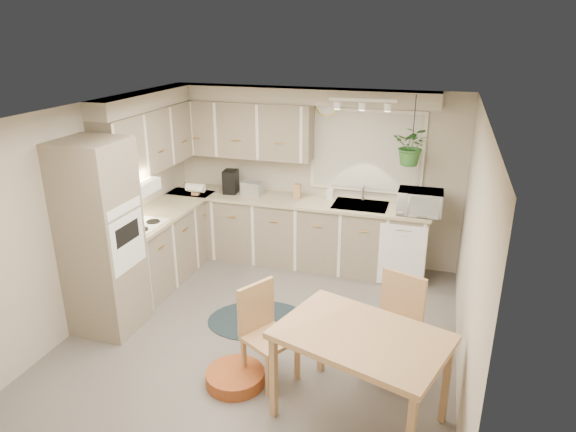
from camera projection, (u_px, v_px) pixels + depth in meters
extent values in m
plane|color=#5F5A54|center=(265.00, 332.00, 5.62)|extent=(4.20, 4.20, 0.00)
plane|color=white|center=(261.00, 111.00, 4.78)|extent=(4.20, 4.20, 0.00)
cube|color=#BAAF9A|center=(314.00, 176.00, 7.08)|extent=(4.00, 0.04, 2.40)
cube|color=#BAAF9A|center=(155.00, 346.00, 3.32)|extent=(4.00, 0.04, 2.40)
cube|color=#BAAF9A|center=(95.00, 211.00, 5.75)|extent=(0.04, 4.20, 2.40)
cube|color=#BAAF9A|center=(471.00, 254.00, 4.65)|extent=(0.04, 4.20, 2.40)
cube|color=gray|center=(165.00, 245.00, 6.71)|extent=(0.60, 1.85, 0.90)
cube|color=gray|center=(294.00, 232.00, 7.13)|extent=(3.60, 0.60, 0.90)
cube|color=#BCB089|center=(162.00, 211.00, 6.54)|extent=(0.64, 1.89, 0.04)
cube|color=#BCB089|center=(294.00, 200.00, 6.96)|extent=(3.64, 0.64, 0.04)
cube|color=gray|center=(101.00, 239.00, 5.37)|extent=(0.65, 0.65, 2.10)
cube|color=white|center=(128.00, 242.00, 5.29)|extent=(0.02, 0.56, 0.58)
cube|color=gray|center=(151.00, 139.00, 6.38)|extent=(0.35, 2.00, 0.75)
cube|color=gray|center=(241.00, 129.00, 6.98)|extent=(2.00, 0.35, 0.75)
cube|color=#BAAF9A|center=(146.00, 100.00, 6.22)|extent=(0.30, 2.00, 0.20)
cube|color=#BAAF9A|center=(298.00, 96.00, 6.62)|extent=(3.60, 0.30, 0.20)
cube|color=white|center=(138.00, 225.00, 6.02)|extent=(0.52, 0.58, 0.02)
cube|color=white|center=(132.00, 188.00, 5.86)|extent=(0.40, 0.60, 0.14)
cube|color=beige|center=(366.00, 151.00, 6.72)|extent=(1.40, 0.02, 1.00)
cube|color=silver|center=(366.00, 151.00, 6.73)|extent=(1.50, 0.02, 1.10)
cube|color=#A1A3A9|center=(360.00, 208.00, 6.72)|extent=(0.70, 0.48, 0.10)
cube|color=white|center=(402.00, 256.00, 6.45)|extent=(0.58, 0.02, 0.83)
cube|color=white|center=(363.00, 100.00, 6.00)|extent=(0.80, 0.04, 0.04)
cylinder|color=gold|center=(326.00, 105.00, 6.67)|extent=(0.30, 0.03, 0.30)
cube|color=tan|center=(359.00, 377.00, 4.24)|extent=(1.53, 1.25, 0.83)
cube|color=tan|center=(270.00, 336.00, 4.72)|extent=(0.59, 0.59, 0.93)
cube|color=tan|center=(391.00, 329.00, 4.77)|extent=(0.59, 0.59, 0.99)
ellipsoid|color=black|center=(258.00, 320.00, 5.83)|extent=(1.36, 1.18, 0.01)
cylinder|color=#9F461F|center=(235.00, 377.00, 4.79)|extent=(0.57, 0.57, 0.13)
imported|color=white|center=(420.00, 200.00, 6.35)|extent=(0.55, 0.31, 0.37)
imported|color=white|center=(330.00, 195.00, 6.95)|extent=(0.10, 0.21, 0.09)
imported|color=#31692A|center=(412.00, 150.00, 6.18)|extent=(0.51, 0.55, 0.37)
cube|color=black|center=(231.00, 182.00, 7.16)|extent=(0.21, 0.24, 0.33)
cube|color=#A1A3A9|center=(252.00, 188.00, 7.12)|extent=(0.31, 0.20, 0.18)
cube|color=tan|center=(297.00, 191.00, 6.96)|extent=(0.09, 0.09, 0.20)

